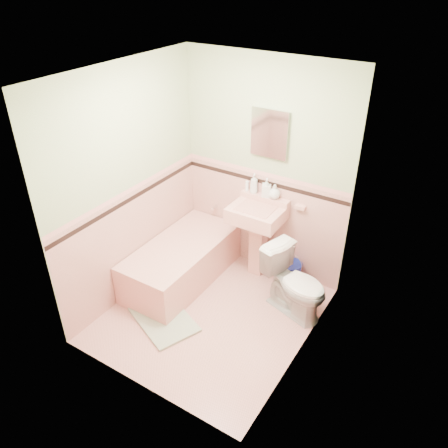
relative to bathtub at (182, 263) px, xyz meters
The scene contains 32 objects.
floor 0.75m from the bathtub, 27.65° to the right, with size 2.20×2.20×0.00m, color #E29E94.
ceiling 2.38m from the bathtub, 27.65° to the right, with size 2.20×2.20×0.00m, color white.
wall_back 1.43m from the bathtub, 50.71° to the left, with size 2.50×2.50×0.00m, color beige.
wall_front 1.87m from the bathtub, 66.22° to the right, with size 2.50×2.50×0.00m, color beige.
wall_left 1.14m from the bathtub, 138.27° to the right, with size 2.50×2.50×0.00m, color beige.
wall_right 1.95m from the bathtub, 11.45° to the right, with size 2.50×2.50×0.00m, color beige.
wainscot_back 1.05m from the bathtub, 50.27° to the left, with size 2.00×2.00×0.00m, color #E5A499.
wainscot_front 1.60m from the bathtub, 66.05° to the right, with size 2.00×2.00×0.00m, color #E5A499.
wainscot_left 0.61m from the bathtub, 137.33° to the right, with size 2.20×2.20×0.00m, color #E5A499.
wainscot_right 1.69m from the bathtub, 11.53° to the right, with size 2.20×2.20×0.00m, color #E5A499.
accent_back 1.33m from the bathtub, 50.04° to the left, with size 2.00×2.00×0.00m, color black.
accent_front 1.79m from the bathtub, 65.95° to the right, with size 2.00×2.00×0.00m, color black.
accent_left 1.02m from the bathtub, 136.85° to the right, with size 2.20×2.20×0.00m, color black.
accent_right 1.87m from the bathtub, 11.57° to the right, with size 2.20×2.20×0.00m, color black.
cap_back 1.40m from the bathtub, 50.04° to the left, with size 2.00×2.00×0.00m, color pink.
cap_front 1.84m from the bathtub, 65.95° to the right, with size 2.00×2.00×0.00m, color pink.
cap_left 1.11m from the bathtub, 136.85° to the right, with size 2.20×2.20×0.00m, color pink.
cap_right 1.92m from the bathtub, 11.57° to the right, with size 2.20×2.20×0.00m, color pink.
bathtub is the anchor object (origin of this frame).
tub_faucet 0.83m from the bathtub, 90.00° to the left, with size 0.04×0.04×0.12m, color silver.
sink 0.89m from the bathtub, 37.93° to the left, with size 0.58×0.48×0.92m, color #DD958A, non-canonical shape.
sink_faucet 1.20m from the bathtub, 44.58° to the left, with size 0.02×0.02×0.10m, color silver.
medicine_cabinet 1.78m from the bathtub, 47.42° to the left, with size 0.41×0.04×0.51m, color white.
soap_dish 1.51m from the bathtub, 33.57° to the left, with size 0.12×0.07×0.04m, color #DD958A.
soap_bottle_left 1.24m from the bathtub, 53.05° to the left, with size 0.09×0.09×0.23m, color #B2B2B2.
soap_bottle_mid 1.31m from the bathtub, 45.76° to the left, with size 0.10×0.10×0.21m, color #B2B2B2.
soap_bottle_right 1.35m from the bathtub, 41.90° to the left, with size 0.13×0.13×0.17m, color #B2B2B2.
tube 1.17m from the bathtub, 57.87° to the left, with size 0.04×0.04×0.12m, color white.
toilet 1.36m from the bathtub, ahead, with size 0.41×0.72×0.74m, color white.
bucket 1.27m from the bathtub, 29.73° to the left, with size 0.26×0.26×0.26m, color #1829A0, non-canonical shape.
bath_mat 0.76m from the bathtub, 69.18° to the right, with size 0.73×0.49×0.03m, color #9AA88C.
shoe 0.65m from the bathtub, 66.36° to the right, with size 0.17×0.08×0.07m, color #BF1E59.
Camera 1 is at (2.01, -2.97, 3.31)m, focal length 35.83 mm.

